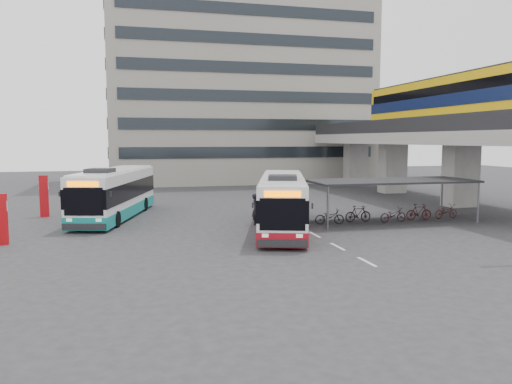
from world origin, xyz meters
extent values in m
plane|color=#28282B|center=(0.00, 0.00, 0.00)|extent=(120.00, 120.00, 0.00)
cube|color=gray|center=(17.00, 8.00, 2.30)|extent=(2.20, 1.60, 4.60)
cube|color=gray|center=(17.00, 18.00, 2.30)|extent=(2.20, 1.60, 4.60)
cube|color=gray|center=(17.00, 26.00, 2.30)|extent=(2.20, 1.60, 4.60)
cube|color=gray|center=(17.00, 12.00, 5.05)|extent=(8.00, 32.00, 0.90)
cube|color=black|center=(13.25, 12.00, 6.05)|extent=(0.35, 32.00, 1.10)
cube|color=black|center=(20.75, 12.00, 6.05)|extent=(0.35, 32.00, 1.10)
cube|color=gold|center=(17.00, 9.65, 7.60)|extent=(2.90, 20.00, 3.90)
cube|color=#0A1439|center=(17.00, 9.65, 7.80)|extent=(2.98, 20.02, 0.90)
cube|color=black|center=(17.00, 9.65, 8.60)|extent=(2.96, 19.20, 0.70)
cube|color=black|center=(17.00, 9.65, 9.55)|extent=(2.70, 19.60, 0.25)
cylinder|color=#595B60|center=(3.70, 4.80, 1.20)|extent=(0.12, 0.12, 2.40)
cylinder|color=#595B60|center=(13.30, 4.80, 1.20)|extent=(0.12, 0.12, 2.40)
cylinder|color=#595B60|center=(3.70, 1.20, 1.20)|extent=(0.12, 0.12, 2.40)
cylinder|color=#595B60|center=(13.30, 1.20, 1.20)|extent=(0.12, 0.12, 2.40)
cube|color=black|center=(8.50, 3.00, 2.48)|extent=(10.00, 4.00, 0.12)
imported|color=black|center=(4.50, 3.00, 0.45)|extent=(1.71, 0.60, 0.90)
imported|color=black|center=(6.50, 3.00, 0.50)|extent=(1.66, 0.47, 1.00)
imported|color=black|center=(8.50, 3.00, 0.45)|extent=(1.71, 0.60, 0.90)
imported|color=black|center=(10.50, 3.00, 0.50)|extent=(1.66, 0.47, 1.00)
imported|color=#350C0F|center=(12.50, 3.00, 0.45)|extent=(1.71, 0.60, 0.90)
cube|color=gray|center=(6.00, 36.00, 12.50)|extent=(30.00, 15.00, 25.00)
cube|color=beige|center=(2.50, -6.00, 0.01)|extent=(0.15, 1.60, 0.01)
cube|color=beige|center=(2.50, -3.00, 0.01)|extent=(0.15, 1.60, 0.01)
cube|color=beige|center=(2.50, 0.00, 0.01)|extent=(0.15, 1.60, 0.01)
cube|color=white|center=(1.29, 1.84, 1.65)|extent=(5.37, 11.04, 2.48)
cube|color=maroon|center=(1.29, 1.84, 0.50)|extent=(5.42, 11.09, 0.68)
cube|color=black|center=(1.29, 1.84, 1.76)|extent=(5.44, 11.08, 1.04)
cube|color=#FF7000|center=(-0.29, -3.34, 2.57)|extent=(1.57, 0.55, 0.27)
cube|color=black|center=(0.50, -0.75, 3.09)|extent=(1.74, 1.79, 0.25)
cylinder|color=black|center=(-0.75, -1.16, 0.45)|extent=(0.52, 0.94, 0.90)
cylinder|color=black|center=(3.20, 4.43, 0.45)|extent=(0.52, 0.94, 0.90)
cube|color=white|center=(-7.79, 8.57, 1.69)|extent=(5.16, 11.38, 2.55)
cube|color=#0D7D78|center=(-7.79, 8.57, 0.51)|extent=(5.21, 11.43, 0.70)
cube|color=black|center=(-7.79, 8.57, 1.81)|extent=(5.22, 11.41, 1.07)
cube|color=#FF7000|center=(-9.23, 3.19, 2.65)|extent=(1.62, 0.50, 0.28)
cube|color=black|center=(-8.51, 5.88, 3.18)|extent=(1.76, 1.80, 0.26)
cylinder|color=black|center=(-9.78, 5.41, 0.46)|extent=(0.51, 0.97, 0.93)
cylinder|color=black|center=(-5.92, 11.30, 0.46)|extent=(0.51, 0.97, 0.93)
imported|color=black|center=(0.26, 3.78, 0.91)|extent=(0.64, 0.77, 1.82)
cube|color=#B50B11|center=(-12.72, 1.23, 1.22)|extent=(0.50, 0.21, 2.43)
cube|color=white|center=(-12.72, 1.23, 1.85)|extent=(0.53, 0.11, 0.49)
cube|color=#B50B11|center=(-12.25, 9.97, 1.34)|extent=(0.54, 0.19, 2.69)
cube|color=white|center=(-12.25, 9.97, 2.04)|extent=(0.58, 0.07, 0.54)
camera|label=1|loc=(-6.69, -24.22, 4.96)|focal=35.00mm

